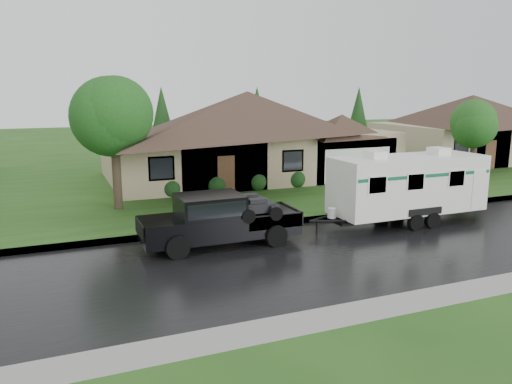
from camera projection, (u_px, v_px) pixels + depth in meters
ground at (327, 235)px, 20.32m from camera, size 140.00×140.00×0.00m
road at (355, 249)px, 18.50m from camera, size 140.00×8.00×0.01m
curb at (302, 220)px, 22.34m from camera, size 140.00×0.50×0.15m
lawn at (215, 176)px, 33.90m from camera, size 140.00×26.00×0.15m
house_main at (252, 124)px, 33.00m from camera, size 19.44×10.80×6.90m
house_neighbor at (475, 121)px, 40.95m from camera, size 15.12×9.72×6.45m
tree_left_green at (114, 117)px, 23.40m from camera, size 3.84×3.84×6.36m
tree_right_green at (476, 127)px, 30.18m from camera, size 3.05×3.05×5.05m
shrub_row at (277, 179)px, 29.36m from camera, size 13.60×1.00×1.00m
pickup_truck at (217, 218)px, 18.77m from camera, size 5.96×2.26×1.99m
travel_trailer at (408, 184)px, 21.92m from camera, size 7.35×2.58×3.30m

